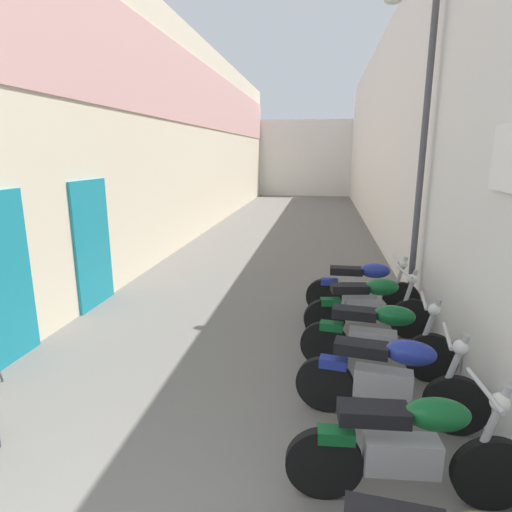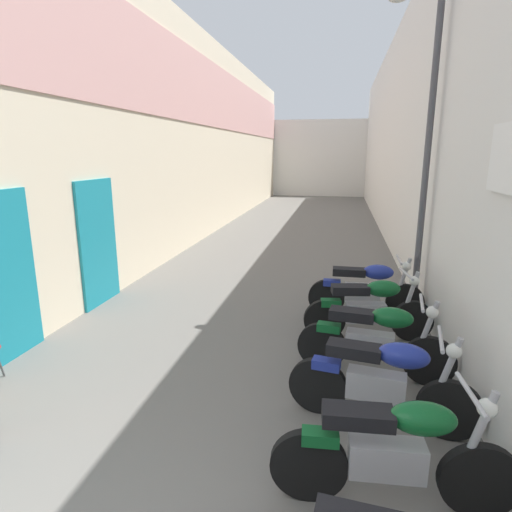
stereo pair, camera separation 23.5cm
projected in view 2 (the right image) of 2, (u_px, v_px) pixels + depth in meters
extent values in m
plane|color=#66635E|center=(289.00, 247.00, 12.25)|extent=(41.78, 41.78, 0.00)
cube|color=beige|center=(208.00, 139.00, 13.99)|extent=(0.40, 25.78, 6.17)
cube|color=teal|center=(3.00, 278.00, 5.37)|extent=(0.06, 1.10, 2.20)
cube|color=teal|center=(98.00, 243.00, 7.47)|extent=(0.06, 1.10, 2.20)
cube|color=#DBA39E|center=(213.00, 95.00, 13.63)|extent=(0.04, 25.78, 1.98)
cube|color=silver|center=(397.00, 138.00, 12.87)|extent=(0.40, 25.78, 6.15)
cube|color=white|center=(510.00, 158.00, 3.59)|extent=(0.04, 0.90, 0.60)
cube|color=silver|center=(320.00, 158.00, 26.86)|extent=(8.59, 2.00, 4.58)
cylinder|color=black|center=(480.00, 481.00, 3.12)|extent=(0.60, 0.12, 0.60)
cylinder|color=black|center=(309.00, 465.00, 3.27)|extent=(0.60, 0.12, 0.60)
cube|color=#9E9EA3|center=(386.00, 458.00, 3.18)|extent=(0.57, 0.24, 0.28)
ellipsoid|color=#0F5123|center=(423.00, 418.00, 3.06)|extent=(0.50, 0.29, 0.24)
cube|color=black|center=(358.00, 416.00, 3.12)|extent=(0.53, 0.26, 0.12)
cylinder|color=#9E9EA3|center=(475.00, 438.00, 3.05)|extent=(0.25, 0.08, 0.77)
cylinder|color=#9E9EA3|center=(471.00, 394.00, 2.97)|extent=(0.08, 0.58, 0.04)
sphere|color=silver|center=(487.00, 408.00, 2.98)|extent=(0.14, 0.14, 0.14)
cube|color=#0F5123|center=(320.00, 437.00, 3.20)|extent=(0.29, 0.16, 0.10)
cylinder|color=black|center=(449.00, 410.00, 3.98)|extent=(0.61, 0.17, 0.60)
cylinder|color=black|center=(318.00, 386.00, 4.39)|extent=(0.61, 0.17, 0.60)
cube|color=#9E9EA3|center=(376.00, 385.00, 4.17)|extent=(0.58, 0.28, 0.28)
ellipsoid|color=navy|center=(403.00, 356.00, 4.01)|extent=(0.51, 0.33, 0.24)
cube|color=black|center=(354.00, 350.00, 4.17)|extent=(0.55, 0.30, 0.12)
cylinder|color=#9E9EA3|center=(445.00, 375.00, 3.92)|extent=(0.25, 0.10, 0.77)
cylinder|color=#9E9EA3|center=(441.00, 339.00, 3.86)|extent=(0.13, 0.58, 0.04)
sphere|color=silver|center=(454.00, 351.00, 3.84)|extent=(0.14, 0.14, 0.14)
cube|color=navy|center=(326.00, 364.00, 4.30)|extent=(0.30, 0.18, 0.10)
cylinder|color=black|center=(429.00, 361.00, 4.91)|extent=(0.61, 0.16, 0.60)
cylinder|color=black|center=(322.00, 346.00, 5.29)|extent=(0.61, 0.16, 0.60)
cube|color=#9E9EA3|center=(370.00, 343.00, 5.09)|extent=(0.58, 0.27, 0.28)
ellipsoid|color=#0F5123|center=(392.00, 318.00, 4.93)|extent=(0.51, 0.32, 0.24)
cube|color=black|center=(352.00, 315.00, 5.08)|extent=(0.54, 0.28, 0.12)
cylinder|color=#9E9EA3|center=(426.00, 332.00, 4.85)|extent=(0.25, 0.09, 0.77)
cylinder|color=#9E9EA3|center=(422.00, 303.00, 4.79)|extent=(0.11, 0.58, 0.04)
sphere|color=silver|center=(432.00, 312.00, 4.77)|extent=(0.14, 0.14, 0.14)
cube|color=#0F5123|center=(329.00, 327.00, 5.21)|extent=(0.30, 0.17, 0.10)
cylinder|color=black|center=(412.00, 321.00, 6.08)|extent=(0.61, 0.17, 0.60)
cylinder|color=black|center=(324.00, 320.00, 6.12)|extent=(0.61, 0.17, 0.60)
cube|color=#9E9EA3|center=(365.00, 312.00, 6.08)|extent=(0.58, 0.29, 0.28)
ellipsoid|color=#0F5123|center=(383.00, 289.00, 5.98)|extent=(0.52, 0.33, 0.24)
cube|color=black|center=(350.00, 290.00, 6.00)|extent=(0.55, 0.30, 0.12)
cylinder|color=#9E9EA3|center=(409.00, 298.00, 6.00)|extent=(0.25, 0.10, 0.77)
cylinder|color=#9E9EA3|center=(406.00, 274.00, 5.92)|extent=(0.13, 0.58, 0.04)
sphere|color=silver|center=(414.00, 281.00, 5.94)|extent=(0.14, 0.14, 0.14)
cube|color=#0F5123|center=(331.00, 303.00, 6.06)|extent=(0.30, 0.18, 0.10)
cylinder|color=black|center=(405.00, 302.00, 6.84)|extent=(0.60, 0.08, 0.60)
cylinder|color=black|center=(326.00, 297.00, 7.07)|extent=(0.60, 0.08, 0.60)
cube|color=#9E9EA3|center=(362.00, 293.00, 6.94)|extent=(0.56, 0.20, 0.28)
ellipsoid|color=navy|center=(378.00, 272.00, 6.81)|extent=(0.48, 0.26, 0.24)
cube|color=black|center=(349.00, 272.00, 6.90)|extent=(0.52, 0.22, 0.12)
cylinder|color=#9E9EA3|center=(402.00, 281.00, 6.77)|extent=(0.25, 0.06, 0.77)
cylinder|color=#9E9EA3|center=(399.00, 260.00, 6.70)|extent=(0.04, 0.58, 0.04)
sphere|color=silver|center=(407.00, 266.00, 6.71)|extent=(0.14, 0.14, 0.14)
cube|color=navy|center=(332.00, 283.00, 7.00)|extent=(0.28, 0.14, 0.10)
cylinder|color=#47474C|center=(426.00, 165.00, 6.52)|extent=(0.10, 0.10, 4.91)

